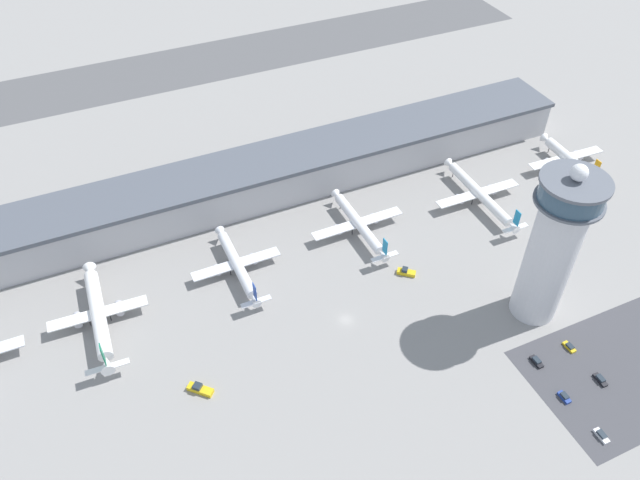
{
  "coord_description": "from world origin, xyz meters",
  "views": [
    {
      "loc": [
        -59.99,
        -112.92,
        153.44
      ],
      "look_at": [
        3.01,
        26.68,
        10.93
      ],
      "focal_mm": 35.0,
      "sensor_mm": 36.0,
      "label": 1
    }
  ],
  "objects_px": {
    "airplane_gate_bravo": "(98,314)",
    "car_green_van": "(564,397)",
    "car_silver_sedan": "(537,361)",
    "car_white_wagon": "(569,347)",
    "airplane_gate_charlie": "(237,265)",
    "service_truck_catering": "(200,389)",
    "airplane_gate_foxtrot": "(568,158)",
    "car_blue_compact": "(601,436)",
    "service_truck_fuel": "(406,272)",
    "car_maroon_suv": "(600,380)",
    "airplane_gate_echo": "(480,194)",
    "control_tower": "(554,245)",
    "airplane_gate_delta": "(359,224)"
  },
  "relations": [
    {
      "from": "control_tower",
      "to": "car_white_wagon",
      "type": "relative_size",
      "value": 12.86
    },
    {
      "from": "control_tower",
      "to": "airplane_gate_bravo",
      "type": "xyz_separation_m",
      "value": [
        -127.8,
        50.95,
        -23.81
      ]
    },
    {
      "from": "control_tower",
      "to": "car_silver_sedan",
      "type": "relative_size",
      "value": 12.22
    },
    {
      "from": "car_silver_sedan",
      "to": "car_white_wagon",
      "type": "distance_m",
      "value": 12.63
    },
    {
      "from": "service_truck_fuel",
      "to": "car_green_van",
      "type": "bearing_deg",
      "value": -75.14
    },
    {
      "from": "airplane_gate_bravo",
      "to": "car_maroon_suv",
      "type": "height_order",
      "value": "airplane_gate_bravo"
    },
    {
      "from": "service_truck_catering",
      "to": "car_maroon_suv",
      "type": "xyz_separation_m",
      "value": [
        106.99,
        -44.54,
        -0.32
      ]
    },
    {
      "from": "service_truck_fuel",
      "to": "airplane_gate_charlie",
      "type": "bearing_deg",
      "value": 155.24
    },
    {
      "from": "airplane_gate_echo",
      "to": "car_white_wagon",
      "type": "relative_size",
      "value": 10.23
    },
    {
      "from": "airplane_gate_foxtrot",
      "to": "airplane_gate_echo",
      "type": "bearing_deg",
      "value": -174.22
    },
    {
      "from": "airplane_gate_bravo",
      "to": "service_truck_fuel",
      "type": "relative_size",
      "value": 7.13
    },
    {
      "from": "car_green_van",
      "to": "car_maroon_suv",
      "type": "distance_m",
      "value": 13.5
    },
    {
      "from": "airplane_gate_echo",
      "to": "car_maroon_suv",
      "type": "distance_m",
      "value": 83.99
    },
    {
      "from": "airplane_gate_echo",
      "to": "car_white_wagon",
      "type": "bearing_deg",
      "value": -102.16
    },
    {
      "from": "airplane_gate_charlie",
      "to": "airplane_gate_echo",
      "type": "relative_size",
      "value": 0.85
    },
    {
      "from": "airplane_gate_delta",
      "to": "car_blue_compact",
      "type": "height_order",
      "value": "airplane_gate_delta"
    },
    {
      "from": "car_blue_compact",
      "to": "airplane_gate_charlie",
      "type": "bearing_deg",
      "value": 125.1
    },
    {
      "from": "airplane_gate_bravo",
      "to": "car_white_wagon",
      "type": "xyz_separation_m",
      "value": [
        128.29,
        -68.3,
        -4.01
      ]
    },
    {
      "from": "airplane_gate_bravo",
      "to": "car_green_van",
      "type": "xyz_separation_m",
      "value": [
        114.95,
        -81.68,
        -3.92
      ]
    },
    {
      "from": "service_truck_fuel",
      "to": "airplane_gate_delta",
      "type": "bearing_deg",
      "value": 101.93
    },
    {
      "from": "control_tower",
      "to": "car_blue_compact",
      "type": "height_order",
      "value": "control_tower"
    },
    {
      "from": "control_tower",
      "to": "car_green_van",
      "type": "bearing_deg",
      "value": -112.69
    },
    {
      "from": "car_silver_sedan",
      "to": "car_blue_compact",
      "type": "height_order",
      "value": "car_silver_sedan"
    },
    {
      "from": "control_tower",
      "to": "airplane_gate_charlie",
      "type": "bearing_deg",
      "value": 146.16
    },
    {
      "from": "car_green_van",
      "to": "service_truck_catering",
      "type": "bearing_deg",
      "value": 154.36
    },
    {
      "from": "service_truck_catering",
      "to": "car_maroon_suv",
      "type": "bearing_deg",
      "value": -22.6
    },
    {
      "from": "service_truck_fuel",
      "to": "car_maroon_suv",
      "type": "bearing_deg",
      "value": -63.95
    },
    {
      "from": "airplane_gate_echo",
      "to": "car_maroon_suv",
      "type": "height_order",
      "value": "airplane_gate_echo"
    },
    {
      "from": "airplane_gate_delta",
      "to": "car_green_van",
      "type": "xyz_separation_m",
      "value": [
        21.58,
        -86.5,
        -3.72
      ]
    },
    {
      "from": "airplane_gate_bravo",
      "to": "service_truck_catering",
      "type": "bearing_deg",
      "value": -59.75
    },
    {
      "from": "airplane_gate_bravo",
      "to": "airplane_gate_echo",
      "type": "height_order",
      "value": "airplane_gate_bravo"
    },
    {
      "from": "airplane_gate_charlie",
      "to": "service_truck_catering",
      "type": "xyz_separation_m",
      "value": [
        -25.12,
        -40.32,
        -3.1
      ]
    },
    {
      "from": "airplane_gate_bravo",
      "to": "car_blue_compact",
      "type": "relative_size",
      "value": 9.5
    },
    {
      "from": "airplane_gate_foxtrot",
      "to": "control_tower",
      "type": "bearing_deg",
      "value": -137.43
    },
    {
      "from": "airplane_gate_bravo",
      "to": "airplane_gate_foxtrot",
      "type": "bearing_deg",
      "value": 1.8
    },
    {
      "from": "airplane_gate_foxtrot",
      "to": "car_white_wagon",
      "type": "relative_size",
      "value": 7.78
    },
    {
      "from": "airplane_gate_echo",
      "to": "service_truck_catering",
      "type": "xyz_separation_m",
      "value": [
        -121.81,
        -38.05,
        -3.47
      ]
    },
    {
      "from": "airplane_gate_delta",
      "to": "car_silver_sedan",
      "type": "distance_m",
      "value": 76.78
    },
    {
      "from": "airplane_gate_foxtrot",
      "to": "car_silver_sedan",
      "type": "relative_size",
      "value": 7.39
    },
    {
      "from": "service_truck_catering",
      "to": "car_white_wagon",
      "type": "distance_m",
      "value": 111.37
    },
    {
      "from": "car_silver_sedan",
      "to": "car_white_wagon",
      "type": "bearing_deg",
      "value": 1.17
    },
    {
      "from": "car_blue_compact",
      "to": "car_maroon_suv",
      "type": "distance_m",
      "value": 18.68
    },
    {
      "from": "control_tower",
      "to": "service_truck_catering",
      "type": "distance_m",
      "value": 110.73
    },
    {
      "from": "airplane_gate_bravo",
      "to": "car_silver_sedan",
      "type": "bearing_deg",
      "value": -30.66
    },
    {
      "from": "car_green_van",
      "to": "car_white_wagon",
      "type": "relative_size",
      "value": 0.94
    },
    {
      "from": "airplane_gate_echo",
      "to": "airplane_gate_charlie",
      "type": "bearing_deg",
      "value": 178.65
    },
    {
      "from": "airplane_gate_echo",
      "to": "service_truck_fuel",
      "type": "height_order",
      "value": "airplane_gate_echo"
    },
    {
      "from": "airplane_gate_charlie",
      "to": "airplane_gate_delta",
      "type": "bearing_deg",
      "value": 1.61
    },
    {
      "from": "car_green_van",
      "to": "car_silver_sedan",
      "type": "xyz_separation_m",
      "value": [
        0.71,
        13.12,
        -0.03
      ]
    },
    {
      "from": "airplane_gate_echo",
      "to": "car_white_wagon",
      "type": "xyz_separation_m",
      "value": [
        -14.98,
        -69.54,
        -3.84
      ]
    }
  ]
}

